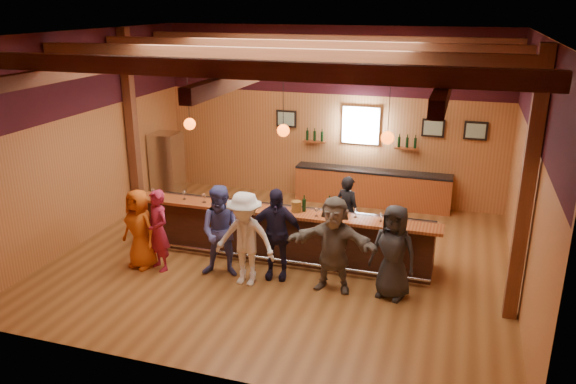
# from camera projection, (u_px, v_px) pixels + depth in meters

# --- Properties ---
(room) EXTENTS (9.04, 9.00, 4.52)m
(room) POSITION_uv_depth(u_px,v_px,m) (284.00, 104.00, 10.69)
(room) COLOR brown
(room) RESTS_ON ground
(bar_counter) EXTENTS (6.30, 1.07, 1.11)m
(bar_counter) POSITION_uv_depth(u_px,v_px,m) (287.00, 232.00, 11.64)
(bar_counter) COLOR black
(bar_counter) RESTS_ON ground
(back_bar_cabinet) EXTENTS (4.00, 0.52, 0.95)m
(back_bar_cabinet) POSITION_uv_depth(u_px,v_px,m) (372.00, 188.00, 14.53)
(back_bar_cabinet) COLOR brown
(back_bar_cabinet) RESTS_ON ground
(window) EXTENTS (0.95, 0.09, 0.95)m
(window) POSITION_uv_depth(u_px,v_px,m) (361.00, 125.00, 14.34)
(window) COLOR silver
(window) RESTS_ON room
(framed_pictures) EXTENTS (5.35, 0.05, 0.45)m
(framed_pictures) POSITION_uv_depth(u_px,v_px,m) (395.00, 126.00, 14.07)
(framed_pictures) COLOR black
(framed_pictures) RESTS_ON room
(wine_shelves) EXTENTS (3.00, 0.18, 0.30)m
(wine_shelves) POSITION_uv_depth(u_px,v_px,m) (360.00, 142.00, 14.42)
(wine_shelves) COLOR brown
(wine_shelves) RESTS_ON room
(pendant_lights) EXTENTS (4.24, 0.24, 1.37)m
(pendant_lights) POSITION_uv_depth(u_px,v_px,m) (283.00, 130.00, 10.80)
(pendant_lights) COLOR black
(pendant_lights) RESTS_ON room
(stainless_fridge) EXTENTS (0.70, 0.70, 1.80)m
(stainless_fridge) POSITION_uv_depth(u_px,v_px,m) (167.00, 166.00, 14.90)
(stainless_fridge) COLOR silver
(stainless_fridge) RESTS_ON ground
(customer_orange) EXTENTS (0.90, 0.71, 1.62)m
(customer_orange) POSITION_uv_depth(u_px,v_px,m) (140.00, 229.00, 11.06)
(customer_orange) COLOR #BD5111
(customer_orange) RESTS_ON ground
(customer_redvest) EXTENTS (0.71, 0.64, 1.64)m
(customer_redvest) POSITION_uv_depth(u_px,v_px,m) (158.00, 230.00, 10.95)
(customer_redvest) COLOR maroon
(customer_redvest) RESTS_ON ground
(customer_denim) EXTENTS (0.99, 0.84, 1.81)m
(customer_denim) POSITION_uv_depth(u_px,v_px,m) (223.00, 232.00, 10.67)
(customer_denim) COLOR #494D93
(customer_denim) RESTS_ON ground
(customer_white) EXTENTS (1.21, 0.73, 1.82)m
(customer_white) POSITION_uv_depth(u_px,v_px,m) (245.00, 239.00, 10.34)
(customer_white) COLOR silver
(customer_white) RESTS_ON ground
(customer_navy) EXTENTS (1.10, 0.58, 1.80)m
(customer_navy) POSITION_uv_depth(u_px,v_px,m) (276.00, 234.00, 10.59)
(customer_navy) COLOR black
(customer_navy) RESTS_ON ground
(customer_brown) EXTENTS (1.68, 0.56, 1.80)m
(customer_brown) POSITION_uv_depth(u_px,v_px,m) (334.00, 244.00, 10.13)
(customer_brown) COLOR #635A4F
(customer_brown) RESTS_ON ground
(customer_dark) EXTENTS (0.96, 0.75, 1.74)m
(customer_dark) POSITION_uv_depth(u_px,v_px,m) (393.00, 252.00, 9.90)
(customer_dark) COLOR #232325
(customer_dark) RESTS_ON ground
(bartender) EXTENTS (0.68, 0.58, 1.57)m
(bartender) POSITION_uv_depth(u_px,v_px,m) (347.00, 211.00, 12.05)
(bartender) COLOR black
(bartender) RESTS_ON ground
(ice_bucket) EXTENTS (0.20, 0.20, 0.22)m
(ice_bucket) POSITION_uv_depth(u_px,v_px,m) (296.00, 206.00, 11.08)
(ice_bucket) COLOR brown
(ice_bucket) RESTS_ON bar_counter
(bottle_a) EXTENTS (0.07, 0.07, 0.34)m
(bottle_a) POSITION_uv_depth(u_px,v_px,m) (304.00, 205.00, 11.09)
(bottle_a) COLOR black
(bottle_a) RESTS_ON bar_counter
(bottle_b) EXTENTS (0.08, 0.08, 0.39)m
(bottle_b) POSITION_uv_depth(u_px,v_px,m) (329.00, 207.00, 10.91)
(bottle_b) COLOR black
(bottle_b) RESTS_ON bar_counter
(glass_a) EXTENTS (0.09, 0.09, 0.20)m
(glass_a) POSITION_uv_depth(u_px,v_px,m) (153.00, 191.00, 11.89)
(glass_a) COLOR silver
(glass_a) RESTS_ON bar_counter
(glass_b) EXTENTS (0.08, 0.08, 0.19)m
(glass_b) POSITION_uv_depth(u_px,v_px,m) (184.00, 193.00, 11.77)
(glass_b) COLOR silver
(glass_b) RESTS_ON bar_counter
(glass_c) EXTENTS (0.09, 0.09, 0.20)m
(glass_c) POSITION_uv_depth(u_px,v_px,m) (204.00, 196.00, 11.58)
(glass_c) COLOR silver
(glass_c) RESTS_ON bar_counter
(glass_d) EXTENTS (0.08, 0.08, 0.18)m
(glass_d) POSITION_uv_depth(u_px,v_px,m) (240.00, 201.00, 11.31)
(glass_d) COLOR silver
(glass_d) RESTS_ON bar_counter
(glass_e) EXTENTS (0.08, 0.08, 0.18)m
(glass_e) POSITION_uv_depth(u_px,v_px,m) (249.00, 202.00, 11.24)
(glass_e) COLOR silver
(glass_e) RESTS_ON bar_counter
(glass_f) EXTENTS (0.08, 0.08, 0.17)m
(glass_f) POSITION_uv_depth(u_px,v_px,m) (316.00, 210.00, 10.84)
(glass_f) COLOR silver
(glass_f) RESTS_ON bar_counter
(glass_g) EXTENTS (0.08, 0.08, 0.19)m
(glass_g) POSITION_uv_depth(u_px,v_px,m) (356.00, 211.00, 10.79)
(glass_g) COLOR silver
(glass_g) RESTS_ON bar_counter
(glass_h) EXTENTS (0.08, 0.08, 0.17)m
(glass_h) POSITION_uv_depth(u_px,v_px,m) (381.00, 215.00, 10.59)
(glass_h) COLOR silver
(glass_h) RESTS_ON bar_counter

